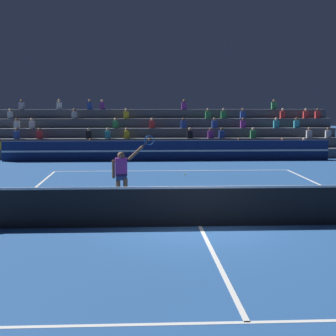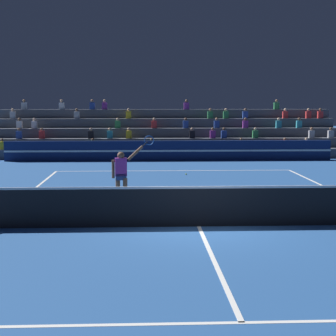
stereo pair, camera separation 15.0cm
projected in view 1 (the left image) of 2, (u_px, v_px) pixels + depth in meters
ground_plane at (200, 226)px, 14.63m from camera, size 120.00×120.00×0.00m
court_lines at (200, 226)px, 14.63m from camera, size 11.10×23.90×0.01m
tennis_net at (200, 206)px, 14.56m from camera, size 12.00×0.10×1.10m
sponsor_banner_wall at (167, 151)px, 30.94m from camera, size 18.00×0.26×1.10m
bleacher_stand at (164, 138)px, 34.66m from camera, size 20.80×4.75×3.38m
tennis_player at (122, 175)px, 17.24m from camera, size 1.37×0.33×2.27m
tennis_ball at (185, 174)px, 24.95m from camera, size 0.07×0.07×0.07m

